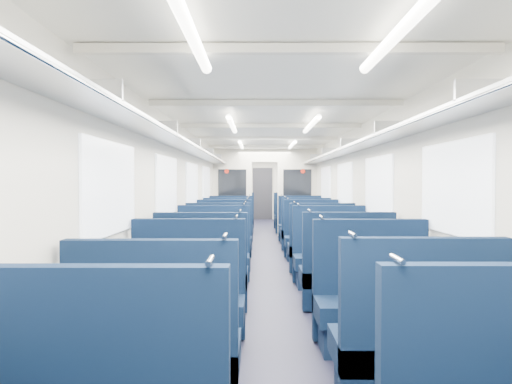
# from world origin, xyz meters

# --- Properties ---
(floor) EXTENTS (2.80, 18.00, 0.01)m
(floor) POSITION_xyz_m (0.00, 0.00, 0.00)
(floor) COLOR black
(floor) RESTS_ON ground
(ceiling) EXTENTS (2.80, 18.00, 0.01)m
(ceiling) POSITION_xyz_m (0.00, 0.00, 2.35)
(ceiling) COLOR silver
(ceiling) RESTS_ON wall_left
(wall_left) EXTENTS (0.02, 18.00, 2.35)m
(wall_left) POSITION_xyz_m (-1.40, 0.00, 1.18)
(wall_left) COLOR beige
(wall_left) RESTS_ON floor
(dado_left) EXTENTS (0.03, 17.90, 0.70)m
(dado_left) POSITION_xyz_m (-1.39, 0.00, 0.35)
(dado_left) COLOR black
(dado_left) RESTS_ON floor
(wall_right) EXTENTS (0.02, 18.00, 2.35)m
(wall_right) POSITION_xyz_m (1.40, 0.00, 1.18)
(wall_right) COLOR beige
(wall_right) RESTS_ON floor
(dado_right) EXTENTS (0.03, 17.90, 0.70)m
(dado_right) POSITION_xyz_m (1.39, 0.00, 0.35)
(dado_right) COLOR black
(dado_right) RESTS_ON floor
(wall_far) EXTENTS (2.80, 0.02, 2.35)m
(wall_far) POSITION_xyz_m (0.00, 9.00, 1.18)
(wall_far) COLOR beige
(wall_far) RESTS_ON floor
(luggage_rack_left) EXTENTS (0.36, 17.40, 0.18)m
(luggage_rack_left) POSITION_xyz_m (-1.21, 0.00, 1.97)
(luggage_rack_left) COLOR #B2B5BA
(luggage_rack_left) RESTS_ON wall_left
(luggage_rack_right) EXTENTS (0.36, 17.40, 0.18)m
(luggage_rack_right) POSITION_xyz_m (1.21, 0.00, 1.97)
(luggage_rack_right) COLOR #B2B5BA
(luggage_rack_right) RESTS_ON wall_right
(windows) EXTENTS (2.78, 15.60, 0.75)m
(windows) POSITION_xyz_m (0.00, -0.46, 1.42)
(windows) COLOR white
(windows) RESTS_ON wall_left
(ceiling_fittings) EXTENTS (2.70, 16.06, 0.11)m
(ceiling_fittings) POSITION_xyz_m (0.00, -0.26, 2.29)
(ceiling_fittings) COLOR beige
(ceiling_fittings) RESTS_ON ceiling
(end_door) EXTENTS (0.75, 0.06, 2.00)m
(end_door) POSITION_xyz_m (0.00, 8.94, 1.00)
(end_door) COLOR black
(end_door) RESTS_ON floor
(bulkhead) EXTENTS (2.80, 0.10, 2.35)m
(bulkhead) POSITION_xyz_m (-0.00, 3.53, 1.23)
(bulkhead) COLOR beige
(bulkhead) RESTS_ON floor
(seat_4) EXTENTS (1.04, 0.57, 1.16)m
(seat_4) POSITION_xyz_m (-0.83, -6.06, 0.36)
(seat_4) COLOR #0B1B35
(seat_4) RESTS_ON floor
(seat_5) EXTENTS (1.04, 0.57, 1.16)m
(seat_5) POSITION_xyz_m (0.83, -5.96, 0.36)
(seat_5) COLOR #0B1B35
(seat_5) RESTS_ON floor
(seat_6) EXTENTS (1.04, 0.57, 1.16)m
(seat_6) POSITION_xyz_m (-0.83, -4.83, 0.36)
(seat_6) COLOR #0B1B35
(seat_6) RESTS_ON floor
(seat_7) EXTENTS (1.04, 0.57, 1.16)m
(seat_7) POSITION_xyz_m (0.83, -4.87, 0.36)
(seat_7) COLOR #0B1B35
(seat_7) RESTS_ON floor
(seat_8) EXTENTS (1.04, 0.57, 1.16)m
(seat_8) POSITION_xyz_m (-0.83, -3.68, 0.36)
(seat_8) COLOR #0B1B35
(seat_8) RESTS_ON floor
(seat_9) EXTENTS (1.04, 0.57, 1.16)m
(seat_9) POSITION_xyz_m (0.83, -3.62, 0.36)
(seat_9) COLOR #0B1B35
(seat_9) RESTS_ON floor
(seat_10) EXTENTS (1.04, 0.57, 1.16)m
(seat_10) POSITION_xyz_m (-0.83, -2.41, 0.36)
(seat_10) COLOR #0B1B35
(seat_10) RESTS_ON floor
(seat_11) EXTENTS (1.04, 0.57, 1.16)m
(seat_11) POSITION_xyz_m (0.83, -2.45, 0.36)
(seat_11) COLOR #0B1B35
(seat_11) RESTS_ON floor
(seat_12) EXTENTS (1.04, 0.57, 1.16)m
(seat_12) POSITION_xyz_m (-0.83, -1.38, 0.36)
(seat_12) COLOR #0B1B35
(seat_12) RESTS_ON floor
(seat_13) EXTENTS (1.04, 0.57, 1.16)m
(seat_13) POSITION_xyz_m (0.83, -1.47, 0.36)
(seat_13) COLOR #0B1B35
(seat_13) RESTS_ON floor
(seat_14) EXTENTS (1.04, 0.57, 1.16)m
(seat_14) POSITION_xyz_m (-0.83, -0.33, 0.36)
(seat_14) COLOR #0B1B35
(seat_14) RESTS_ON floor
(seat_15) EXTENTS (1.04, 0.57, 1.16)m
(seat_15) POSITION_xyz_m (0.83, -0.25, 0.36)
(seat_15) COLOR #0B1B35
(seat_15) RESTS_ON floor
(seat_16) EXTENTS (1.04, 0.57, 1.16)m
(seat_16) POSITION_xyz_m (-0.83, 0.96, 0.36)
(seat_16) COLOR #0B1B35
(seat_16) RESTS_ON floor
(seat_17) EXTENTS (1.04, 0.57, 1.16)m
(seat_17) POSITION_xyz_m (0.83, 0.92, 0.36)
(seat_17) COLOR #0B1B35
(seat_17) RESTS_ON floor
(seat_18) EXTENTS (1.04, 0.57, 1.16)m
(seat_18) POSITION_xyz_m (-0.83, 1.97, 0.36)
(seat_18) COLOR #0B1B35
(seat_18) RESTS_ON floor
(seat_19) EXTENTS (1.04, 0.57, 1.16)m
(seat_19) POSITION_xyz_m (0.83, 2.12, 0.36)
(seat_19) COLOR #0B1B35
(seat_19) RESTS_ON floor
(seat_20) EXTENTS (1.04, 0.57, 1.16)m
(seat_20) POSITION_xyz_m (-0.83, 4.01, 0.36)
(seat_20) COLOR #0B1B35
(seat_20) RESTS_ON floor
(seat_21) EXTENTS (1.04, 0.57, 1.16)m
(seat_21) POSITION_xyz_m (0.83, 4.07, 0.36)
(seat_21) COLOR #0B1B35
(seat_21) RESTS_ON floor
(seat_22) EXTENTS (1.04, 0.57, 1.16)m
(seat_22) POSITION_xyz_m (-0.83, 5.23, 0.36)
(seat_22) COLOR #0B1B35
(seat_22) RESTS_ON floor
(seat_23) EXTENTS (1.04, 0.57, 1.16)m
(seat_23) POSITION_xyz_m (0.83, 5.19, 0.36)
(seat_23) COLOR #0B1B35
(seat_23) RESTS_ON floor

